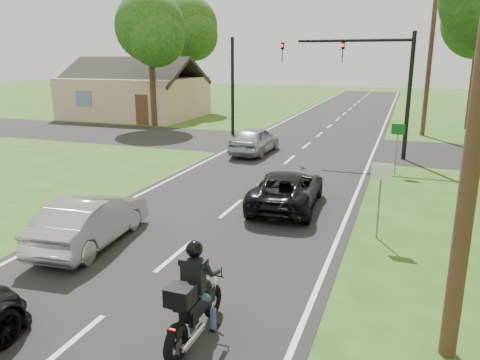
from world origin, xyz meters
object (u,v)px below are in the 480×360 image
at_px(silver_sedan, 91,220).
at_px(silver_suv, 255,140).
at_px(motorcycle_rider, 194,302).
at_px(dark_suv, 287,189).
at_px(utility_pole_far, 430,53).
at_px(traffic_signal, 370,72).
at_px(sign_white, 381,182).
at_px(sign_green, 398,136).

xyz_separation_m(silver_sedan, silver_suv, (0.37, 12.92, 0.04)).
xyz_separation_m(motorcycle_rider, silver_sedan, (-4.43, 3.04, -0.06)).
bearing_deg(dark_suv, utility_pole_far, -108.60).
xyz_separation_m(motorcycle_rider, traffic_signal, (1.35, 17.07, 3.40)).
bearing_deg(silver_sedan, traffic_signal, -118.00).
bearing_deg(dark_suv, motorcycle_rider, 88.53).
xyz_separation_m(dark_suv, silver_sedan, (-4.11, -4.89, 0.06)).
height_order(dark_suv, utility_pole_far, utility_pole_far).
relative_size(motorcycle_rider, sign_white, 1.02).
bearing_deg(utility_pole_far, traffic_signal, -109.68).
relative_size(traffic_signal, utility_pole_far, 0.64).
relative_size(silver_sedan, sign_white, 1.90).
bearing_deg(dark_suv, silver_suv, -68.85).
distance_m(silver_sedan, silver_suv, 12.93).
distance_m(dark_suv, silver_suv, 8.86).
height_order(silver_sedan, silver_suv, silver_suv).
xyz_separation_m(dark_suv, traffic_signal, (1.67, 9.14, 3.52)).
relative_size(dark_suv, sign_green, 2.06).
relative_size(dark_suv, utility_pole_far, 0.44).
bearing_deg(dark_suv, sign_green, -121.60).
relative_size(utility_pole_far, sign_green, 4.71).
bearing_deg(silver_suv, utility_pole_far, -130.71).
bearing_deg(sign_white, silver_sedan, -157.10).
xyz_separation_m(motorcycle_rider, utility_pole_far, (4.21, 25.07, 4.35)).
relative_size(silver_sedan, traffic_signal, 0.63).
bearing_deg(sign_green, silver_suv, 164.70).
bearing_deg(motorcycle_rider, sign_white, 66.54).
xyz_separation_m(silver_suv, sign_white, (6.77, -9.91, 0.88)).
bearing_deg(sign_white, motorcycle_rider, -114.12).
xyz_separation_m(dark_suv, utility_pole_far, (4.53, 17.15, 4.46)).
height_order(silver_suv, traffic_signal, traffic_signal).
distance_m(silver_sedan, utility_pole_far, 24.08).
xyz_separation_m(silver_sedan, traffic_signal, (5.78, 14.03, 3.46)).
bearing_deg(silver_sedan, silver_suv, -97.26).
bearing_deg(silver_suv, silver_sedan, 89.85).
xyz_separation_m(silver_sedan, utility_pole_far, (8.64, 22.04, 4.41)).
relative_size(silver_suv, utility_pole_far, 0.41).
height_order(motorcycle_rider, sign_white, sign_white).
relative_size(silver_suv, sign_white, 1.94).
relative_size(dark_suv, sign_white, 2.06).
bearing_deg(motorcycle_rider, traffic_signal, 86.15).
height_order(traffic_signal, sign_green, traffic_signal).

